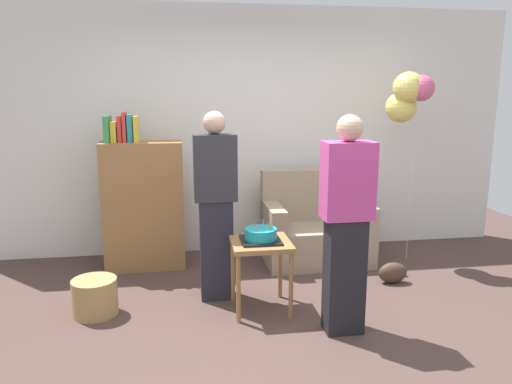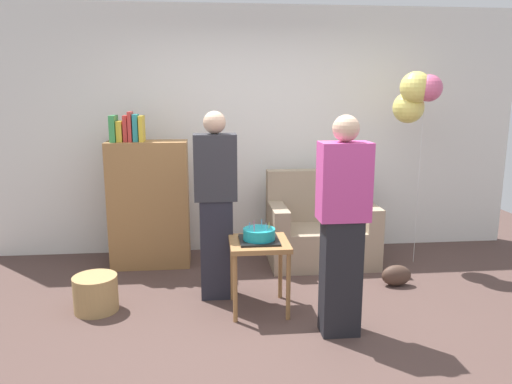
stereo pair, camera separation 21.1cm
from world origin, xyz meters
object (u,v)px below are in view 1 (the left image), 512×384
(bookshelf, at_px, (143,203))
(balloon_bunch, at_px, (408,96))
(birthday_cake, at_px, (261,235))
(wicker_basket, at_px, (95,297))
(couch, at_px, (315,229))
(person_blowing_candles, at_px, (216,205))
(handbag, at_px, (393,273))
(person_holding_cake, at_px, (346,225))
(side_table, at_px, (261,252))

(bookshelf, relative_size, balloon_bunch, 0.80)
(birthday_cake, xyz_separation_m, wicker_basket, (-1.35, 0.11, -0.49))
(balloon_bunch, bearing_deg, wicker_basket, -164.10)
(couch, xyz_separation_m, person_blowing_candles, (-1.12, -0.81, 0.49))
(person_blowing_candles, xyz_separation_m, wicker_basket, (-1.01, -0.20, -0.68))
(bookshelf, distance_m, birthday_cake, 1.56)
(handbag, distance_m, balloon_bunch, 1.78)
(person_blowing_candles, relative_size, person_holding_cake, 1.00)
(birthday_cake, distance_m, balloon_bunch, 2.22)
(person_holding_cake, xyz_separation_m, handbag, (0.78, 0.83, -0.73))
(birthday_cake, distance_m, wicker_basket, 1.44)
(bookshelf, xyz_separation_m, wicker_basket, (-0.33, -1.07, -0.53))
(couch, xyz_separation_m, person_holding_cake, (-0.22, -1.57, 0.49))
(person_holding_cake, bearing_deg, balloon_bunch, -136.56)
(person_holding_cake, bearing_deg, couch, -106.59)
(side_table, bearing_deg, handbag, 15.51)
(bookshelf, height_order, person_holding_cake, person_holding_cake)
(couch, bearing_deg, wicker_basket, -154.66)
(balloon_bunch, bearing_deg, bookshelf, 175.45)
(side_table, relative_size, person_holding_cake, 0.36)
(bookshelf, xyz_separation_m, handbag, (2.35, -0.81, -0.58))
(couch, height_order, balloon_bunch, balloon_bunch)
(birthday_cake, height_order, wicker_basket, birthday_cake)
(person_blowing_candles, bearing_deg, birthday_cake, -27.09)
(wicker_basket, bearing_deg, handbag, 5.59)
(person_holding_cake, bearing_deg, bookshelf, -54.86)
(person_holding_cake, relative_size, wicker_basket, 4.53)
(wicker_basket, bearing_deg, person_blowing_candles, 11.17)
(side_table, distance_m, balloon_bunch, 2.30)
(couch, xyz_separation_m, wicker_basket, (-2.12, -1.01, -0.19))
(bookshelf, relative_size, handbag, 5.69)
(birthday_cake, relative_size, person_blowing_candles, 0.20)
(couch, distance_m, bookshelf, 1.82)
(couch, relative_size, birthday_cake, 3.44)
(side_table, bearing_deg, person_holding_cake, -39.63)
(person_blowing_candles, bearing_deg, couch, 50.68)
(person_blowing_candles, height_order, balloon_bunch, balloon_bunch)
(person_holding_cake, relative_size, handbag, 5.82)
(bookshelf, bearing_deg, birthday_cake, -49.33)
(bookshelf, height_order, handbag, bookshelf)
(couch, relative_size, person_blowing_candles, 0.67)
(handbag, bearing_deg, wicker_basket, -174.41)
(birthday_cake, xyz_separation_m, person_blowing_candles, (-0.34, 0.31, 0.19))
(birthday_cake, height_order, handbag, birthday_cake)
(wicker_basket, bearing_deg, side_table, -4.57)
(balloon_bunch, bearing_deg, birthday_cake, -149.92)
(couch, height_order, person_holding_cake, person_holding_cake)
(side_table, height_order, person_blowing_candles, person_blowing_candles)
(couch, distance_m, handbag, 0.96)
(person_blowing_candles, bearing_deg, wicker_basket, -153.98)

